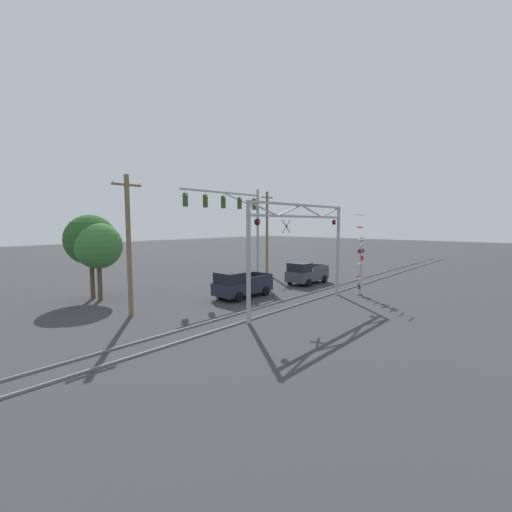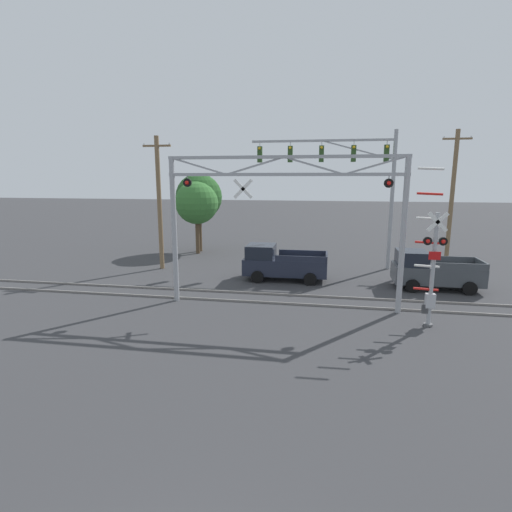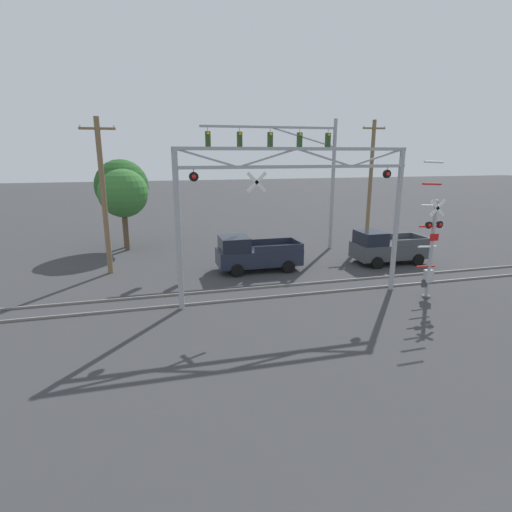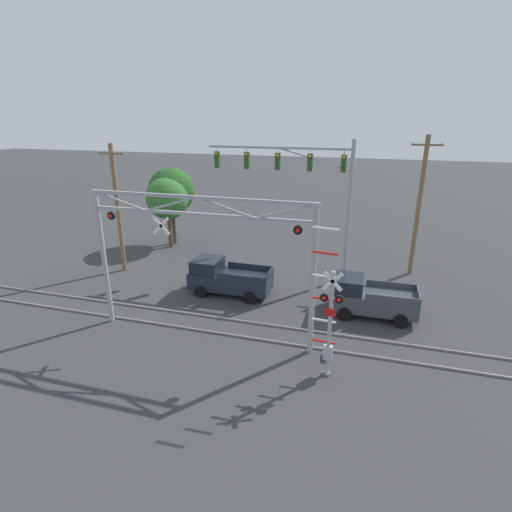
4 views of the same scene
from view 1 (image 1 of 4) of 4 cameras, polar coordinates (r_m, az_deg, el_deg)
name	(u,v)px [view 1 (image 1 of 4)]	position (r m, az deg, el deg)	size (l,w,h in m)	color
rail_track_near	(297,305)	(23.34, 6.79, -8.11)	(80.00, 0.08, 0.10)	gray
rail_track_far	(280,302)	(24.16, 3.96, -7.62)	(80.00, 0.08, 0.10)	gray
crossing_gantry	(301,239)	(22.55, 7.50, 2.90)	(10.44, 0.28, 6.76)	#9EA0A5
crossing_signal_mast	(360,266)	(27.26, 17.02, -1.55)	(1.28, 0.35, 6.21)	#9EA0A5
traffic_signal_span	(240,216)	(30.81, -2.68, 6.61)	(9.05, 0.39, 8.71)	#9EA0A5
pickup_truck_lead	(241,285)	(25.53, -2.52, -4.82)	(4.74, 2.22, 2.02)	#1E2333
pickup_truck_following	(306,274)	(31.55, 8.36, -2.91)	(4.40, 2.22, 2.02)	#3D4247
utility_pole_left	(129,244)	(21.50, -20.45, 1.92)	(1.80, 0.28, 8.34)	brown
utility_pole_right	(267,232)	(37.26, 1.85, 4.04)	(1.80, 0.28, 8.89)	brown
background_tree_beyond_span	(98,246)	(26.69, -24.80, 1.55)	(3.29, 3.29, 5.59)	brown
background_tree_far_left_verge	(91,240)	(27.48, -25.86, 2.41)	(3.62, 3.62, 6.14)	brown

